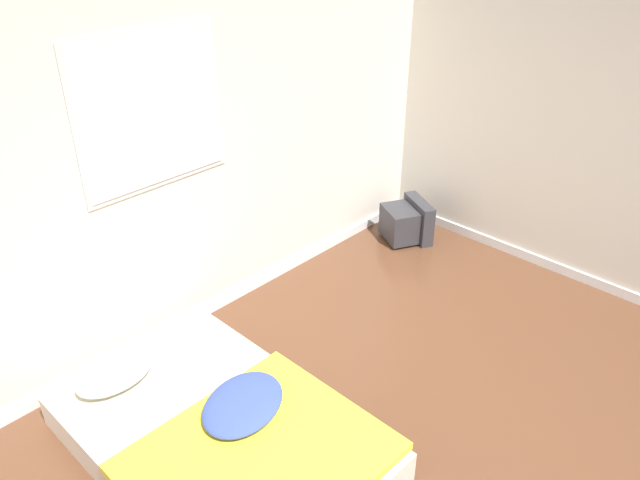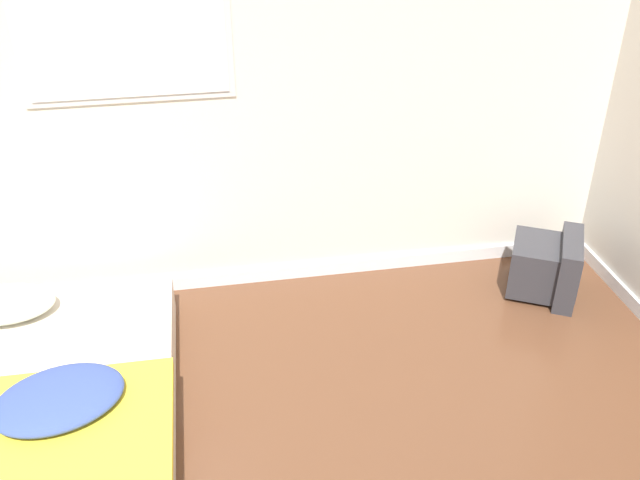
% 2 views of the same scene
% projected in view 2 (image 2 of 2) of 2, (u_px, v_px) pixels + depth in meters
% --- Properties ---
extents(wall_back, '(8.15, 0.08, 2.60)m').
position_uv_depth(wall_back, '(120.00, 90.00, 3.80)').
color(wall_back, silver).
rests_on(wall_back, ground_plane).
extents(mattress_bed, '(1.33, 1.99, 0.37)m').
position_uv_depth(mattress_bed, '(30.00, 426.00, 3.29)').
color(mattress_bed, beige).
rests_on(mattress_bed, ground_plane).
extents(crt_tv, '(0.54, 0.55, 0.39)m').
position_uv_depth(crt_tv, '(548.00, 266.00, 4.35)').
color(crt_tv, '#333338').
rests_on(crt_tv, ground_plane).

